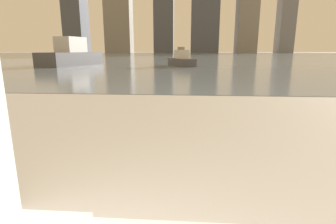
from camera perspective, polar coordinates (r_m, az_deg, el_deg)
The scene contains 6 objects.
harbor_water at distance 61.77m, azimuth 3.98°, elevation 12.23°, with size 180.00×110.00×0.01m.
harbor_boat_0 at distance 69.13m, azimuth 3.53°, elevation 12.68°, with size 2.34×3.07×1.11m.
harbor_boat_2 at distance 19.68m, azimuth 2.95°, elevation 11.18°, with size 2.17×3.26×1.16m.
harbor_boat_4 at distance 21.56m, azimuth -20.23°, elevation 11.46°, with size 3.25×5.90×2.10m.
harbor_boat_5 at distance 80.44m, azimuth 2.87°, elevation 13.02°, with size 3.93×5.85×2.08m.
skyline_tower_1 at distance 122.30m, azimuth -10.72°, elevation 19.51°, with size 11.12×8.19×29.58m.
Camera 1 is at (0.31, 0.24, 1.15)m, focal length 28.00 mm.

